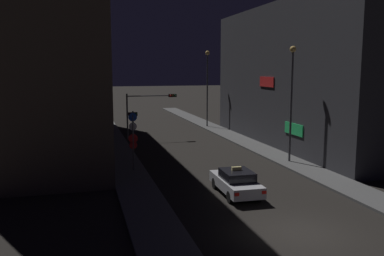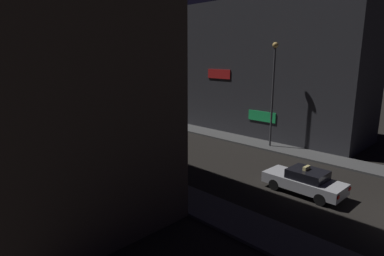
{
  "view_description": "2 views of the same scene",
  "coord_description": "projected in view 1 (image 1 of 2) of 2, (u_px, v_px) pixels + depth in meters",
  "views": [
    {
      "loc": [
        -9.1,
        -15.21,
        7.06
      ],
      "look_at": [
        -0.85,
        15.03,
        2.53
      ],
      "focal_mm": 38.67,
      "sensor_mm": 36.0,
      "label": 1
    },
    {
      "loc": [
        -17.13,
        -1.48,
        7.61
      ],
      "look_at": [
        -1.39,
        14.21,
        2.56
      ],
      "focal_mm": 29.77,
      "sensor_mm": 36.0,
      "label": 2
    }
  ],
  "objects": [
    {
      "name": "sidewalk_left",
      "position": [
        112.0,
        138.0,
        41.97
      ],
      "size": [
        2.4,
        57.75,
        0.15
      ],
      "primitive_type": "cube",
      "color": "#4C4C4C",
      "rests_on": "ground_plane"
    },
    {
      "name": "building_facade_right",
      "position": [
        302.0,
        76.0,
        37.97
      ],
      "size": [
        7.03,
        25.61,
        12.74
      ],
      "color": "#333338",
      "rests_on": "ground_plane"
    },
    {
      "name": "sidewalk_right",
      "position": [
        224.0,
        133.0,
        45.13
      ],
      "size": [
        2.4,
        57.75,
        0.15
      ],
      "primitive_type": "cube",
      "color": "#4C4C4C",
      "rests_on": "ground_plane"
    },
    {
      "name": "sign_pole_left",
      "position": [
        133.0,
        137.0,
        28.11
      ],
      "size": [
        0.63,
        0.1,
        3.93
      ],
      "color": "#47474C",
      "rests_on": "sidewalk_left"
    },
    {
      "name": "building_facade_left",
      "position": [
        53.0,
        45.0,
        37.34
      ],
      "size": [
        8.04,
        32.34,
        18.35
      ],
      "color": "#473D33",
      "rests_on": "ground_plane"
    },
    {
      "name": "ground_plane",
      "position": [
        302.0,
        233.0,
        17.9
      ],
      "size": [
        300.0,
        300.0,
        0.0
      ],
      "primitive_type": "plane",
      "color": "black"
    },
    {
      "name": "traffic_light_left_kerb",
      "position": [
        133.0,
        122.0,
        36.47
      ],
      "size": [
        0.8,
        0.42,
        3.31
      ],
      "color": "#47474C",
      "rests_on": "ground_plane"
    },
    {
      "name": "street_lamp_far_block",
      "position": [
        207.0,
        77.0,
        48.95
      ],
      "size": [
        0.51,
        0.51,
        8.96
      ],
      "color": "#47474C",
      "rests_on": "sidewalk_right"
    },
    {
      "name": "traffic_light_overhead",
      "position": [
        148.0,
        105.0,
        41.11
      ],
      "size": [
        5.06,
        0.42,
        4.6
      ],
      "color": "#47474C",
      "rests_on": "ground_plane"
    },
    {
      "name": "taxi",
      "position": [
        236.0,
        182.0,
        23.21
      ],
      "size": [
        1.9,
        4.49,
        1.62
      ],
      "color": "#B7B7BC",
      "rests_on": "ground_plane"
    },
    {
      "name": "street_lamp_near_block",
      "position": [
        292.0,
        88.0,
        30.31
      ],
      "size": [
        0.47,
        0.47,
        8.52
      ],
      "color": "#47474C",
      "rests_on": "sidewalk_right"
    }
  ]
}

